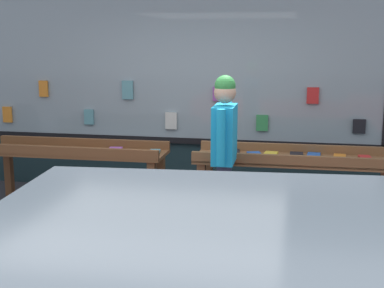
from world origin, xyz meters
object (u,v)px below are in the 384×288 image
at_px(display_table_left, 75,157).
at_px(display_table_right, 295,165).
at_px(person_browsing, 224,144).
at_px(small_dog, 251,223).

distance_m(display_table_left, display_table_right, 2.64).
xyz_separation_m(display_table_left, person_browsing, (1.91, -0.54, 0.35)).
bearing_deg(small_dog, display_table_left, 62.45).
height_order(display_table_right, small_dog, display_table_right).
bearing_deg(person_browsing, display_table_left, 73.53).
relative_size(display_table_left, person_browsing, 1.28).
bearing_deg(person_browsing, small_dog, -129.74).
bearing_deg(person_browsing, display_table_right, -53.61).
xyz_separation_m(display_table_left, display_table_right, (2.64, 0.01, 0.02)).
relative_size(display_table_right, person_browsing, 1.29).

